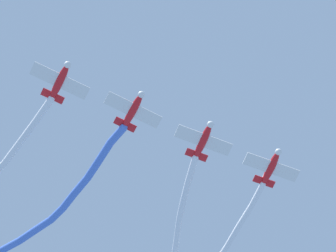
{
  "coord_description": "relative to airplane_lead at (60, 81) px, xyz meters",
  "views": [
    {
      "loc": [
        31.48,
        -7.5,
        6.77
      ],
      "look_at": [
        5.74,
        -3.61,
        70.97
      ],
      "focal_mm": 73.95,
      "sensor_mm": 36.0,
      "label": 1
    }
  ],
  "objects": [
    {
      "name": "airplane_lead",
      "position": [
        0.0,
        0.0,
        0.0
      ],
      "size": [
        4.63,
        6.03,
        1.49
      ],
      "rotation": [
        0.0,
        0.0,
        0.33
      ],
      "color": "red"
    },
    {
      "name": "smoke_trail_lead",
      "position": [
        -8.82,
        -4.81,
        -1.01
      ],
      "size": [
        13.85,
        9.65,
        2.5
      ],
      "color": "white"
    },
    {
      "name": "smoke_trail_slot",
      "position": [
        -17.47,
        19.55,
        1.41
      ],
      "size": [
        18.92,
        5.52,
        2.88
      ],
      "color": "white"
    },
    {
      "name": "smoke_trail_left_wing",
      "position": [
        -13.0,
        1.68,
        0.66
      ],
      "size": [
        17.76,
        12.23,
        2.05
      ],
      "color": "#4C75DB"
    },
    {
      "name": "airplane_left_wing",
      "position": [
        -2.06,
        7.45,
        0.3
      ],
      "size": [
        4.63,
        6.03,
        1.49
      ],
      "rotation": [
        0.0,
        0.0,
        0.33
      ],
      "color": "red"
    },
    {
      "name": "smoke_trail_right_wing",
      "position": [
        -16.87,
        14.33,
        1.65
      ],
      "size": [
        22.08,
        1.41,
        3.76
      ],
      "color": "white"
    },
    {
      "name": "airplane_slot",
      "position": [
        -6.18,
        22.34,
        0.3
      ],
      "size": [
        4.6,
        6.06,
        1.49
      ],
      "rotation": [
        0.0,
        0.0,
        0.21
      ],
      "color": "red"
    },
    {
      "name": "airplane_right_wing",
      "position": [
        -4.12,
        14.89,
        0.0
      ],
      "size": [
        4.61,
        6.06,
        1.49
      ],
      "rotation": [
        0.0,
        0.0,
        0.23
      ],
      "color": "red"
    }
  ]
}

